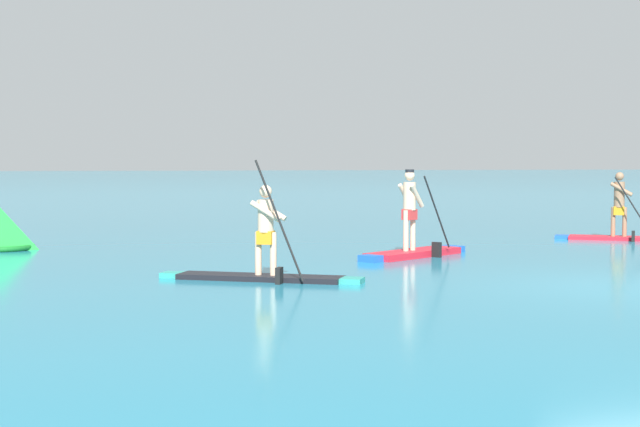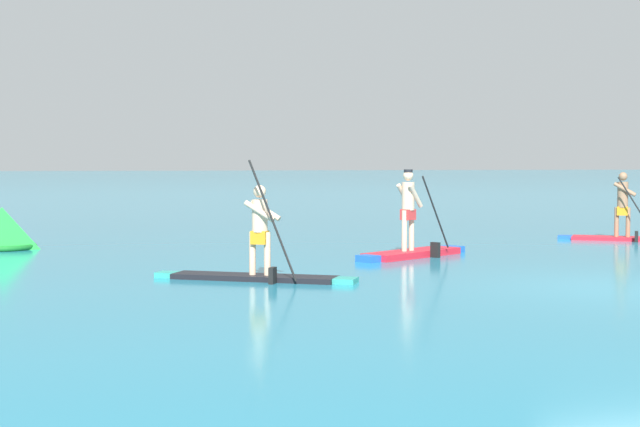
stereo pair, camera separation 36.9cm
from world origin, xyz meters
The scene contains 5 objects.
ground centered at (0.00, 0.00, 0.00)m, with size 440.00×440.00×0.00m, color teal.
paddleboarder_near_left centered at (-5.47, 2.60, 0.35)m, with size 3.15×2.13×2.04m.
paddleboarder_mid_center centered at (-1.59, 5.50, 0.34)m, with size 2.91×1.99×1.81m.
paddleboarder_far_right centered at (5.10, 7.86, 0.35)m, with size 3.08×2.38×1.76m.
race_marker_buoy centered at (-9.81, 9.69, 0.41)m, with size 1.61×1.61×0.94m.
Camera 2 is at (-8.70, -12.51, 1.94)m, focal length 52.71 mm.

